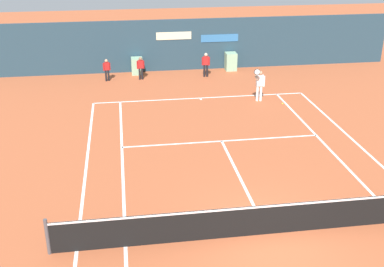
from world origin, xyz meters
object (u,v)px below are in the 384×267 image
Objects in this scene: player_on_baseline at (260,83)px; ball_kid_left_post at (107,69)px; ball_kid_centre_post at (206,63)px; tennis_ball_mid_court at (282,104)px; ball_kid_right_post at (141,67)px.

ball_kid_left_post is at bearing -21.80° from player_on_baseline.
player_on_baseline is at bearing 122.67° from ball_kid_centre_post.
ball_kid_left_post is 9.91m from tennis_ball_mid_court.
player_on_baseline is 8.68m from ball_kid_left_post.
player_on_baseline is 1.44× the size of ball_kid_left_post.
ball_kid_left_post is at bearing 9.92° from ball_kid_centre_post.
tennis_ball_mid_court is at bearing 157.65° from player_on_baseline.
tennis_ball_mid_court is at bearing 129.53° from ball_kid_centre_post.
ball_kid_centre_post is (3.70, 0.00, 0.05)m from ball_kid_right_post.
ball_kid_centre_post is (5.57, -0.00, 0.08)m from ball_kid_left_post.
ball_kid_right_post is (-5.57, 4.47, -0.18)m from player_on_baseline.
ball_kid_centre_post is at bearing 173.90° from ball_kid_right_post.
ball_kid_right_post is at bearing 168.70° from ball_kid_left_post.
ball_kid_right_post is 1.04× the size of ball_kid_left_post.
player_on_baseline is 4.85m from ball_kid_centre_post.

